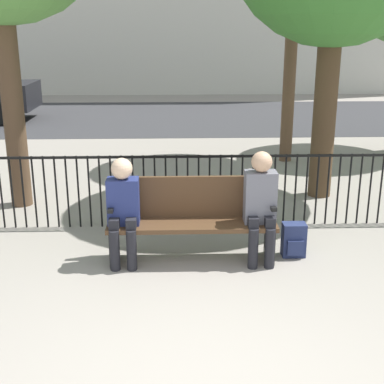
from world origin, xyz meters
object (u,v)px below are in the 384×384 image
(seated_person_1, at_px, (261,201))
(backpack, at_px, (294,240))
(park_bench, at_px, (192,216))
(seated_person_0, at_px, (123,205))

(seated_person_1, bearing_deg, backpack, 16.56)
(park_bench, bearing_deg, seated_person_0, -170.03)
(park_bench, xyz_separation_m, seated_person_0, (-0.74, -0.13, 0.18))
(park_bench, xyz_separation_m, backpack, (1.16, -0.00, -0.31))
(park_bench, distance_m, seated_person_1, 0.78)
(backpack, bearing_deg, park_bench, 179.83)
(park_bench, distance_m, seated_person_0, 0.77)
(seated_person_1, bearing_deg, seated_person_0, -179.88)
(seated_person_1, distance_m, backpack, 0.67)
(backpack, bearing_deg, seated_person_0, -176.17)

